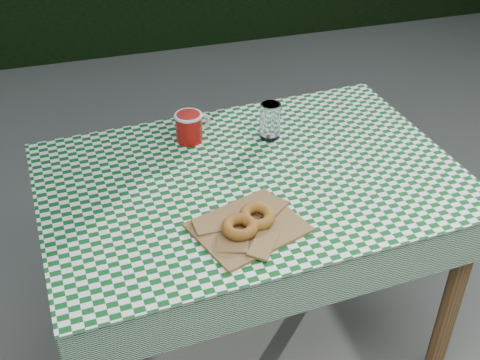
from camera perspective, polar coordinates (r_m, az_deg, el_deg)
The scene contains 7 objects.
table at distance 2.05m, azimuth 1.00°, elevation -8.36°, with size 1.22×0.81×0.75m, color brown.
tablecloth at distance 1.80m, azimuth 1.12°, elevation 0.29°, with size 1.24×0.83×0.01m, color #0B481A.
paper_bag at distance 1.61m, azimuth 0.79°, elevation -4.41°, with size 0.28×0.22×0.01m, color olive.
bagel_front at distance 1.57m, azimuth -0.01°, elevation -4.44°, with size 0.10×0.10×0.03m, color brown.
bagel_back at distance 1.60m, azimuth 1.62°, elevation -3.41°, with size 0.10×0.10×0.03m, color #8F5B1D.
coffee_mug at distance 1.95m, azimuth -4.83°, elevation 4.96°, with size 0.17×0.17×0.10m, color #A00F0A, non-canonical shape.
drinking_glass at distance 1.96m, azimuth 2.84°, elevation 5.61°, with size 0.07×0.07×0.12m, color white.
Camera 1 is at (-0.46, -1.23, 1.80)m, focal length 45.34 mm.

